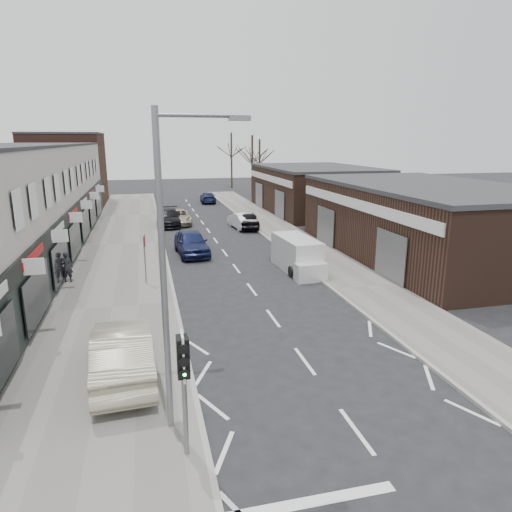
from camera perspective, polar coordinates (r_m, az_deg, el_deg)
ground at (r=14.56m, az=8.86°, el=-16.36°), size 160.00×160.00×0.00m
pavement_left at (r=34.33m, az=-16.28°, el=1.41°), size 5.50×64.00×0.12m
pavement_right at (r=35.94m, az=4.02°, el=2.51°), size 3.50×64.00×0.12m
shop_terrace_left at (r=32.37m, az=-28.95°, el=5.72°), size 8.00×41.00×7.10m
brick_block_far at (r=57.23m, az=-22.56°, el=9.84°), size 8.00×10.00×8.00m
right_unit_near at (r=31.36m, az=20.53°, el=3.97°), size 10.00×18.00×4.50m
right_unit_far at (r=49.03m, az=7.37°, el=8.18°), size 10.00×16.00×4.50m
tree_far_a at (r=61.57m, az=-0.46°, el=7.41°), size 3.60×3.60×8.00m
tree_far_b at (r=67.95m, az=0.44°, el=8.06°), size 3.60×3.60×7.50m
tree_far_c at (r=73.14m, az=-3.03°, el=8.49°), size 3.60×3.60×8.50m
traffic_light at (r=10.73m, az=-9.08°, el=-13.49°), size 0.28×0.60×3.10m
street_lamp at (r=11.06m, az=-10.71°, el=-0.42°), size 2.23×0.22×8.00m
warning_sign at (r=24.07m, az=-13.72°, el=1.45°), size 0.12×0.80×2.70m
white_van at (r=26.55m, az=5.21°, el=0.11°), size 1.94×4.97×1.91m
sedan_on_pavement at (r=15.15m, az=-16.37°, el=-11.41°), size 2.06×5.20×1.68m
pedestrian at (r=25.81m, az=-22.57°, el=-1.28°), size 0.65×0.48×1.64m
parked_car_left_a at (r=30.40m, az=-8.07°, el=1.67°), size 2.22×4.86×1.62m
parked_car_left_b at (r=41.16m, az=-10.88°, el=4.75°), size 2.27×5.13×1.47m
parked_car_left_c at (r=41.71m, az=-9.70°, el=4.82°), size 2.19×4.72×1.31m
parked_car_right_a at (r=39.18m, az=-1.78°, el=4.46°), size 1.88×4.31×1.38m
parked_car_right_b at (r=39.11m, az=-1.09°, el=4.53°), size 2.17×4.51×1.49m
parked_car_right_c at (r=55.91m, az=-6.03°, el=7.29°), size 2.04×4.45×1.26m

